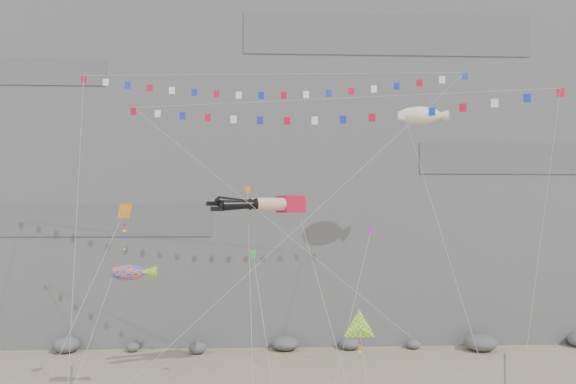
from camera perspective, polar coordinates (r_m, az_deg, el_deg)
name	(u,v)px	position (r m, az deg, el deg)	size (l,w,h in m)	color
cliff	(281,111)	(68.50, -0.76, 8.22)	(80.00, 28.00, 50.00)	slate
talus_boulders	(286,344)	(53.83, -0.25, -15.15)	(60.00, 3.00, 1.20)	slate
legs_kite	(266,204)	(40.39, -2.24, -1.26)	(9.48, 13.87, 18.61)	red
flag_banner_upper	(272,74)	(44.35, -1.62, 11.85)	(29.51, 12.38, 28.43)	red
flag_banner_lower	(329,99)	(39.15, 4.19, 9.39)	(28.38, 8.78, 23.65)	red
harlequin_kite	(124,212)	(37.91, -16.28, -1.92)	(5.40, 6.42, 14.54)	red
fish_windsock	(127,273)	(38.45, -15.99, -7.89)	(4.35, 6.94, 11.04)	#F8570C
delta_kite	(360,329)	(34.61, 7.29, -13.60)	(2.25, 7.55, 9.31)	yellow
blimp_windsock	(419,116)	(47.99, 13.21, 7.54)	(4.48, 13.61, 24.37)	beige
small_kite_a	(248,193)	(42.06, -4.13, -0.05)	(1.44, 13.07, 19.07)	orange
small_kite_b	(370,235)	(40.56, 8.32, -4.31)	(5.24, 10.12, 15.64)	purple
small_kite_c	(254,256)	(38.85, -3.52, -6.53)	(2.43, 11.20, 14.56)	green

